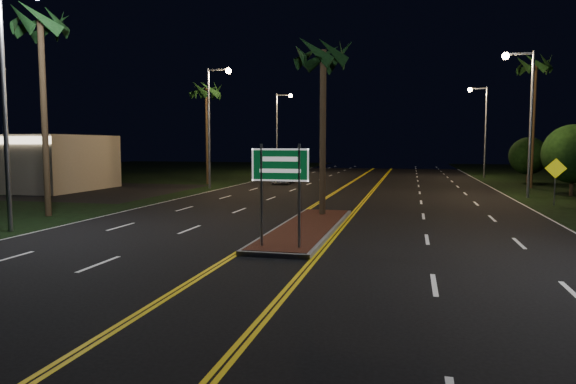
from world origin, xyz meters
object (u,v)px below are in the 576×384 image
(streetlight_right_mid, at_px, (525,106))
(car_far, at_px, (293,168))
(warning_sign, at_px, (555,175))
(shrub_far, at_px, (528,156))
(streetlight_right_far, at_px, (482,121))
(car_near, at_px, (283,175))
(palm_left_near, at_px, (40,25))
(streetlight_left_far, at_px, (280,124))
(commercial_building, at_px, (2,162))
(palm_left_far, at_px, (207,91))
(palm_right_far, at_px, (535,67))
(streetlight_left_near, at_px, (12,82))
(highway_sign, at_px, (280,175))
(shrub_mid, at_px, (573,154))
(streetlight_left_mid, at_px, (214,113))
(median_island, at_px, (307,228))
(palm_median, at_px, (323,55))

(streetlight_right_mid, bearing_deg, car_far, 137.94)
(warning_sign, bearing_deg, shrub_far, 92.57)
(streetlight_right_far, bearing_deg, car_near, -145.89)
(palm_left_near, bearing_deg, car_far, 81.49)
(streetlight_right_far, bearing_deg, streetlight_left_far, 174.62)
(commercial_building, bearing_deg, streetlight_right_far, 31.01)
(streetlight_right_mid, relative_size, palm_left_far, 1.02)
(palm_right_far, bearing_deg, shrub_far, 80.54)
(streetlight_left_near, bearing_deg, car_far, 85.54)
(highway_sign, xyz_separation_m, streetlight_left_far, (-10.61, 41.20, 3.25))
(streetlight_right_mid, relative_size, shrub_mid, 1.95)
(streetlight_left_mid, xyz_separation_m, palm_right_far, (23.41, 6.00, 3.49))
(palm_left_near, bearing_deg, palm_right_far, 41.01)
(commercial_building, relative_size, streetlight_right_mid, 1.67)
(streetlight_left_near, bearing_deg, shrub_mid, 39.10)
(streetlight_right_mid, xyz_separation_m, shrub_mid, (3.39, 2.00, -2.93))
(palm_left_far, height_order, car_far, palm_left_far)
(streetlight_right_far, height_order, palm_left_far, streetlight_right_far)
(car_far, relative_size, warning_sign, 2.07)
(palm_right_far, distance_m, shrub_far, 9.13)
(median_island, relative_size, palm_left_near, 1.05)
(shrub_mid, relative_size, shrub_far, 1.17)
(streetlight_left_mid, height_order, palm_median, streetlight_left_mid)
(streetlight_left_mid, bearing_deg, streetlight_right_mid, -5.38)
(streetlight_left_mid, xyz_separation_m, car_near, (3.82, 6.21, -4.91))
(streetlight_left_near, distance_m, car_far, 35.14)
(palm_median, bearing_deg, streetlight_right_far, 71.38)
(warning_sign, bearing_deg, car_near, 155.82)
(streetlight_right_mid, xyz_separation_m, warning_sign, (0.88, -4.12, -3.97))
(streetlight_right_mid, bearing_deg, median_island, -125.28)
(highway_sign, xyz_separation_m, streetlight_right_mid, (10.61, 19.20, 3.25))
(streetlight_left_near, xyz_separation_m, car_near, (3.82, 26.21, -4.91))
(streetlight_right_far, height_order, palm_left_near, palm_left_near)
(streetlight_left_mid, distance_m, palm_right_far, 24.42)
(streetlight_left_mid, height_order, warning_sign, streetlight_left_mid)
(streetlight_left_mid, bearing_deg, streetlight_left_far, 90.00)
(palm_left_near, distance_m, shrub_mid, 31.52)
(shrub_far, height_order, car_far, shrub_far)
(palm_median, bearing_deg, streetlight_left_near, -148.51)
(streetlight_left_near, bearing_deg, streetlight_right_mid, 40.30)
(shrub_far, relative_size, warning_sign, 1.53)
(median_island, distance_m, warning_sign, 15.90)
(commercial_building, height_order, streetlight_left_near, streetlight_left_near)
(median_island, distance_m, palm_left_far, 25.76)
(commercial_building, height_order, car_near, commercial_building)
(highway_sign, height_order, streetlight_right_far, streetlight_right_far)
(palm_median, height_order, warning_sign, palm_median)
(palm_median, bearing_deg, commercial_building, 159.95)
(palm_median, relative_size, car_near, 1.84)
(streetlight_left_mid, bearing_deg, shrub_mid, 0.00)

